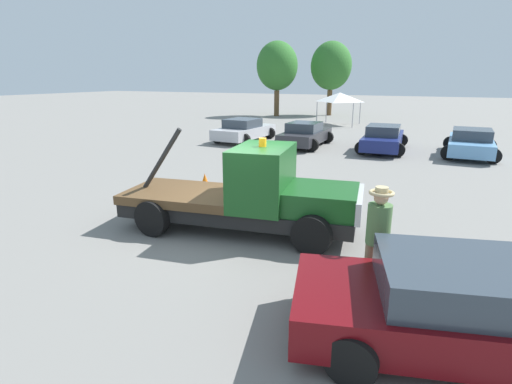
% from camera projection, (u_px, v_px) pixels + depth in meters
% --- Properties ---
extents(ground_plane, '(160.00, 160.00, 0.00)m').
position_uv_depth(ground_plane, '(238.00, 230.00, 10.07)').
color(ground_plane, gray).
extents(tow_truck, '(6.06, 2.74, 2.51)m').
position_uv_depth(tow_truck, '(251.00, 196.00, 9.72)').
color(tow_truck, black).
rests_on(tow_truck, ground).
extents(foreground_car, '(5.20, 3.15, 1.34)m').
position_uv_depth(foreground_car, '(468.00, 309.00, 5.46)').
color(foreground_car, '#5B0A0F').
rests_on(foreground_car, ground).
extents(person_near_truck, '(0.43, 0.43, 1.92)m').
position_uv_depth(person_near_truck, '(378.00, 231.00, 6.94)').
color(person_near_truck, '#847051').
rests_on(person_near_truck, ground).
extents(parked_car_silver, '(2.72, 4.70, 1.34)m').
position_uv_depth(parked_car_silver, '(244.00, 130.00, 23.90)').
color(parked_car_silver, '#B7B7BC').
rests_on(parked_car_silver, ground).
extents(parked_car_charcoal, '(2.42, 4.51, 1.34)m').
position_uv_depth(parked_car_charcoal, '(305.00, 135.00, 22.06)').
color(parked_car_charcoal, '#2D2D33').
rests_on(parked_car_charcoal, ground).
extents(parked_car_navy, '(2.54, 4.96, 1.34)m').
position_uv_depth(parked_car_navy, '(383.00, 138.00, 20.75)').
color(parked_car_navy, navy).
rests_on(parked_car_navy, ground).
extents(parked_car_skyblue, '(2.57, 4.76, 1.34)m').
position_uv_depth(parked_car_skyblue, '(471.00, 143.00, 19.30)').
color(parked_car_skyblue, '#669ED1').
rests_on(parked_car_skyblue, ground).
extents(canopy_tent_white, '(2.89, 2.89, 2.54)m').
position_uv_depth(canopy_tent_white, '(340.00, 97.00, 31.62)').
color(canopy_tent_white, '#9E9EA3').
rests_on(canopy_tent_white, ground).
extents(tree_left, '(3.95, 3.95, 7.05)m').
position_uv_depth(tree_left, '(277.00, 66.00, 38.28)').
color(tree_left, brown).
rests_on(tree_left, ground).
extents(tree_center, '(3.97, 3.97, 7.09)m').
position_uv_depth(tree_center, '(331.00, 66.00, 39.00)').
color(tree_center, brown).
rests_on(tree_center, ground).
extents(traffic_cone, '(0.40, 0.40, 0.55)m').
position_uv_depth(traffic_cone, '(205.00, 182.00, 13.66)').
color(traffic_cone, black).
rests_on(traffic_cone, ground).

